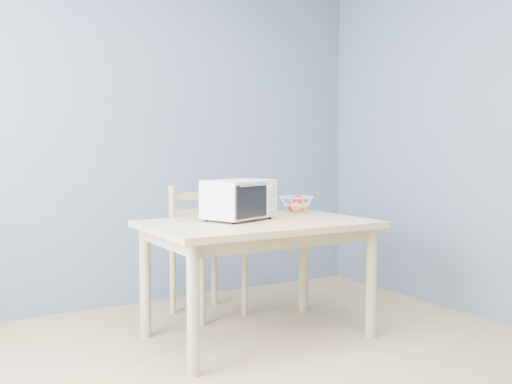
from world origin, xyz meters
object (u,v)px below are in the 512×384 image
dining_table (258,237)px  fruit_basket (296,204)px  toaster_oven (237,199)px  dining_chair (205,250)px

dining_table → fruit_basket: (0.50, 0.30, 0.16)m
toaster_oven → fruit_basket: (0.59, 0.20, -0.07)m
dining_chair → toaster_oven: bearing=-103.9°
toaster_oven → fruit_basket: 0.63m
dining_table → fruit_basket: size_ratio=4.84×
fruit_basket → dining_chair: size_ratio=0.31×
dining_table → dining_chair: size_ratio=1.49×
fruit_basket → dining_chair: dining_chair is taller
toaster_oven → dining_chair: toaster_oven is taller
fruit_basket → toaster_oven: bearing=-161.6°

